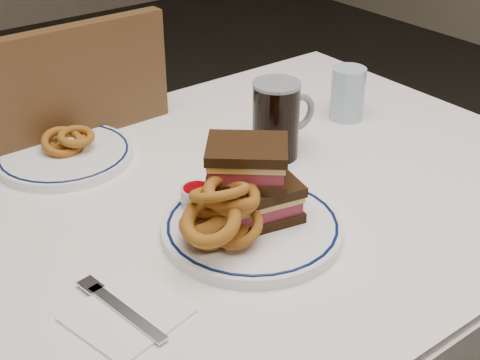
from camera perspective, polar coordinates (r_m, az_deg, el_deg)
dining_table at (r=1.15m, az=-2.14°, el=-6.22°), size 1.27×0.87×0.75m
chair_far at (r=1.53m, az=-15.59°, el=-2.62°), size 0.45×0.45×0.97m
main_plate at (r=1.01m, az=1.06°, el=-4.07°), size 0.27×0.27×0.02m
reuben_sandwich at (r=0.99m, az=1.07°, el=-0.11°), size 0.15×0.15×0.12m
onion_rings_main at (r=0.94m, az=-1.78°, el=-2.78°), size 0.14×0.13×0.12m
ketchup_ramekin at (r=1.04m, az=-3.71°, el=-1.28°), size 0.05×0.05×0.03m
beer_mug at (r=1.20m, az=3.19°, el=5.22°), size 0.13×0.09×0.14m
water_glass at (r=1.37m, az=9.17°, el=7.30°), size 0.07×0.07×0.11m
far_plate at (r=1.25m, az=-14.74°, el=2.12°), size 0.24×0.24×0.02m
onion_rings_far at (r=1.25m, az=-14.42°, el=3.36°), size 0.10×0.10×0.05m
napkin_fork at (r=0.88m, az=-9.77°, el=-11.16°), size 0.15×0.17×0.01m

